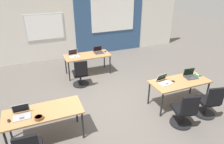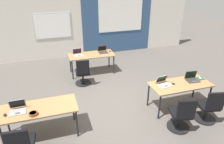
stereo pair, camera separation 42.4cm
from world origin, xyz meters
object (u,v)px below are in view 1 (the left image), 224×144
(laptop_far_left, at_px, (74,55))
(chair_near_right_inner, at_px, (184,113))
(mouse_far_right, at_px, (105,51))
(desk_far_center, at_px, (87,57))
(desk_near_right, at_px, (180,83))
(mouse_near_left_end, at_px, (9,121))
(mouse_near_right_inner, at_px, (173,81))
(laptop_near_right_inner, at_px, (164,81))
(mouse_near_right_end, at_px, (198,75))
(snack_bowl, at_px, (39,118))
(chair_near_right_end, at_px, (208,104))
(laptop_near_left_end, at_px, (22,114))
(laptop_far_right, at_px, (99,51))
(desk_near_left, at_px, (44,114))
(laptop_near_right_end, at_px, (190,76))
(chair_far_left, at_px, (81,75))

(laptop_far_left, height_order, chair_near_right_inner, laptop_far_left)
(mouse_far_right, distance_m, chair_near_right_inner, 3.74)
(desk_far_center, height_order, chair_near_right_inner, chair_near_right_inner)
(desk_near_right, distance_m, mouse_far_right, 3.07)
(mouse_near_left_end, distance_m, mouse_near_right_inner, 3.96)
(desk_near_right, height_order, laptop_near_right_inner, laptop_near_right_inner)
(mouse_near_right_end, bearing_deg, snack_bowl, -175.82)
(chair_near_right_end, bearing_deg, desk_near_right, -52.93)
(snack_bowl, bearing_deg, laptop_near_right_inner, 5.64)
(laptop_near_left_end, height_order, laptop_far_right, laptop_near_left_end)
(desk_near_right, height_order, laptop_near_left_end, laptop_near_left_end)
(desk_near_right, relative_size, desk_far_center, 1.00)
(desk_near_left, height_order, mouse_near_left_end, mouse_near_left_end)
(desk_near_right, xyz_separation_m, laptop_far_right, (-1.30, 2.89, 0.11))
(laptop_near_right_inner, relative_size, mouse_near_right_inner, 3.27)
(laptop_near_left_end, bearing_deg, mouse_far_right, 44.20)
(laptop_near_right_end, bearing_deg, mouse_near_right_inner, -170.22)
(laptop_near_right_end, height_order, chair_near_right_inner, laptop_near_right_end)
(mouse_near_left_end, bearing_deg, laptop_far_right, 46.19)
(desk_near_right, bearing_deg, laptop_far_right, 114.24)
(snack_bowl, bearing_deg, laptop_far_right, 53.53)
(laptop_near_right_inner, bearing_deg, desk_near_left, 173.76)
(desk_near_left, distance_m, laptop_near_right_inner, 3.06)
(laptop_near_right_inner, bearing_deg, desk_far_center, 107.85)
(desk_near_right, distance_m, chair_near_right_end, 0.86)
(mouse_near_right_end, bearing_deg, chair_near_right_inner, -142.34)
(chair_near_right_end, xyz_separation_m, chair_near_right_inner, (-0.81, -0.06, 0.00))
(chair_far_left, bearing_deg, mouse_near_right_inner, 139.37)
(laptop_far_right, xyz_separation_m, mouse_near_right_inner, (1.11, -2.85, -0.03))
(laptop_near_left_end, height_order, snack_bowl, laptop_near_left_end)
(laptop_near_right_end, bearing_deg, desk_near_left, -173.11)
(laptop_far_right, bearing_deg, mouse_near_right_inner, -71.14)
(desk_far_center, height_order, laptop_far_left, laptop_far_left)
(desk_far_center, xyz_separation_m, chair_far_left, (-0.47, -0.78, -0.28))
(mouse_near_right_end, relative_size, mouse_near_right_inner, 0.92)
(mouse_near_left_end, xyz_separation_m, mouse_near_right_inner, (3.95, 0.12, 0.00))
(mouse_near_left_end, xyz_separation_m, chair_far_left, (1.93, 2.10, -0.36))
(laptop_far_left, height_order, laptop_near_right_inner, laptop_far_left)
(chair_near_right_inner, bearing_deg, laptop_near_right_end, -121.14)
(mouse_far_right, bearing_deg, chair_near_right_end, -69.10)
(mouse_near_right_end, xyz_separation_m, laptop_far_left, (-2.89, 2.78, 0.03))
(mouse_near_right_end, bearing_deg, desk_near_right, -172.69)
(desk_near_right, bearing_deg, mouse_near_right_inner, 168.97)
(laptop_near_left_end, relative_size, mouse_far_right, 2.98)
(desk_near_left, distance_m, mouse_near_right_inner, 3.31)
(mouse_near_left_end, height_order, mouse_near_right_end, mouse_near_right_end)
(laptop_near_left_end, bearing_deg, snack_bowl, -37.93)
(desk_near_left, height_order, chair_far_left, chair_far_left)
(mouse_far_right, height_order, laptop_near_right_inner, laptop_near_right_inner)
(laptop_far_right, bearing_deg, laptop_near_left_end, -134.60)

